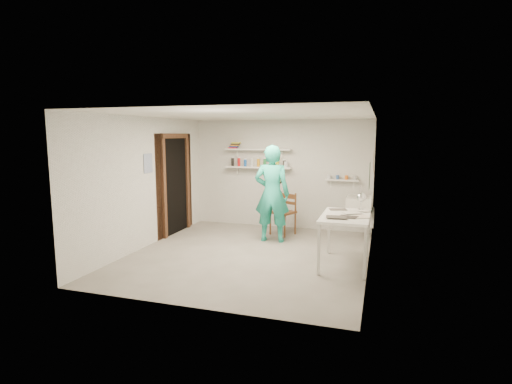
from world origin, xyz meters
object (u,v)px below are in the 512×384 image
(man, at_px, (272,194))
(desk_lamp, at_px, (361,197))
(work_table, at_px, (345,240))
(wooden_chair, at_px, (283,212))
(belfast_sink, at_px, (359,204))
(wall_clock, at_px, (276,176))

(man, bearing_deg, desk_lamp, 156.92)
(man, relative_size, work_table, 1.53)
(work_table, bearing_deg, wooden_chair, 130.59)
(man, relative_size, wooden_chair, 2.00)
(desk_lamp, bearing_deg, work_table, -112.42)
(belfast_sink, distance_m, man, 1.78)
(belfast_sink, relative_size, man, 0.32)
(man, xyz_separation_m, wall_clock, (0.02, 0.22, 0.31))
(work_table, bearing_deg, belfast_sink, 86.48)
(man, height_order, desk_lamp, man)
(man, bearing_deg, belfast_sink, -160.29)
(wall_clock, xyz_separation_m, desk_lamp, (1.69, -0.80, -0.21))
(wooden_chair, bearing_deg, work_table, -25.06)
(man, distance_m, desk_lamp, 1.80)
(belfast_sink, height_order, wooden_chair, wooden_chair)
(work_table, distance_m, desk_lamp, 0.83)
(wall_clock, xyz_separation_m, wooden_chair, (0.06, 0.37, -0.78))
(wooden_chair, bearing_deg, wall_clock, -75.51)
(work_table, xyz_separation_m, desk_lamp, (0.20, 0.49, 0.63))
(man, bearing_deg, wall_clock, -98.51)
(belfast_sink, relative_size, work_table, 0.49)
(wooden_chair, height_order, desk_lamp, desk_lamp)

